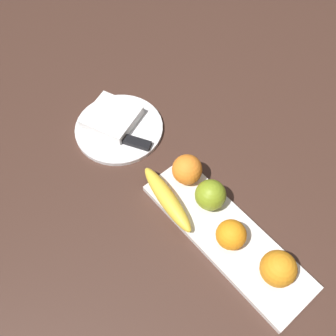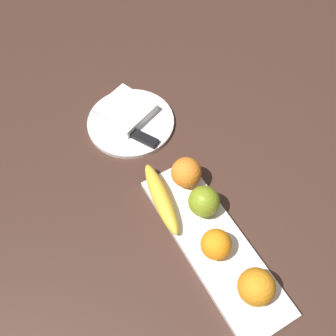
# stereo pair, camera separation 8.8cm
# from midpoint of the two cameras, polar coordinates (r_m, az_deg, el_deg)

# --- Properties ---
(ground_plane) EXTENTS (2.40, 2.40, 0.00)m
(ground_plane) POSITION_cam_midpoint_polar(r_m,az_deg,el_deg) (0.87, 8.60, -8.43)
(ground_plane) COLOR #412920
(fruit_tray) EXTENTS (0.41, 0.13, 0.02)m
(fruit_tray) POSITION_cam_midpoint_polar(r_m,az_deg,el_deg) (0.85, 9.55, -10.98)
(fruit_tray) COLOR white
(fruit_tray) RESTS_ON ground_plane
(apple) EXTENTS (0.07, 0.07, 0.07)m
(apple) POSITION_cam_midpoint_polar(r_m,az_deg,el_deg) (0.84, 8.21, -5.02)
(apple) COLOR olive
(apple) RESTS_ON fruit_tray
(banana) EXTENTS (0.19, 0.06, 0.04)m
(banana) POSITION_cam_midpoint_polar(r_m,az_deg,el_deg) (0.86, 1.93, -4.57)
(banana) COLOR yellow
(banana) RESTS_ON fruit_tray
(orange_near_apple) EXTENTS (0.07, 0.07, 0.07)m
(orange_near_apple) POSITION_cam_midpoint_polar(r_m,az_deg,el_deg) (0.79, 15.87, -16.41)
(orange_near_apple) COLOR orange
(orange_near_apple) RESTS_ON fruit_tray
(orange_near_banana) EXTENTS (0.06, 0.06, 0.06)m
(orange_near_banana) POSITION_cam_midpoint_polar(r_m,az_deg,el_deg) (0.81, 10.11, -11.04)
(orange_near_banana) COLOR orange
(orange_near_banana) RESTS_ON fruit_tray
(orange_center) EXTENTS (0.07, 0.07, 0.07)m
(orange_center) POSITION_cam_midpoint_polar(r_m,az_deg,el_deg) (0.87, 5.54, -0.85)
(orange_center) COLOR orange
(orange_center) RESTS_ON fruit_tray
(dinner_plate) EXTENTS (0.22, 0.22, 0.01)m
(dinner_plate) POSITION_cam_midpoint_polar(r_m,az_deg,el_deg) (1.01, -2.89, 6.42)
(dinner_plate) COLOR white
(dinner_plate) RESTS_ON ground_plane
(folded_napkin) EXTENTS (0.15, 0.15, 0.03)m
(folded_napkin) POSITION_cam_midpoint_polar(r_m,az_deg,el_deg) (1.01, -3.68, 8.12)
(folded_napkin) COLOR white
(folded_napkin) RESTS_ON dinner_plate
(knife) EXTENTS (0.17, 0.11, 0.01)m
(knife) POSITION_cam_midpoint_polar(r_m,az_deg,el_deg) (0.97, -2.08, 4.64)
(knife) COLOR silver
(knife) RESTS_ON dinner_plate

